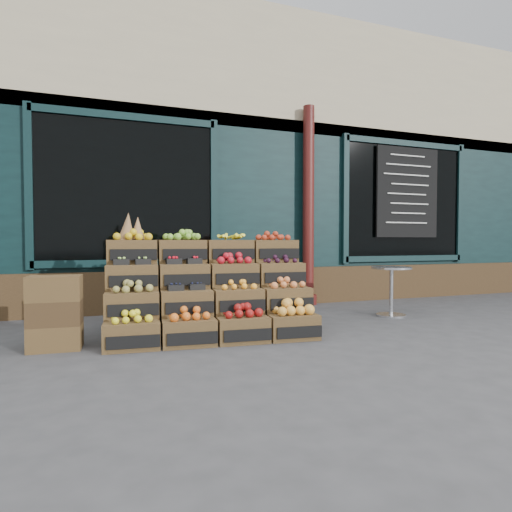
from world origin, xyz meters
name	(u,v)px	position (x,y,z in m)	size (l,w,h in m)	color
ground	(296,336)	(0.00, 0.00, 0.00)	(60.00, 60.00, 0.00)	#3B3B3D
shop_facade	(195,179)	(0.00, 5.11, 2.40)	(12.00, 6.24, 4.80)	black
crate_display	(209,297)	(-0.86, 0.42, 0.41)	(2.23, 1.23, 1.35)	#503A1F
spare_crates	(55,313)	(-2.39, 0.28, 0.35)	(0.49, 0.35, 0.70)	#503A1F
bistro_table	(391,285)	(1.76, 0.67, 0.42)	(0.54, 0.54, 0.68)	#B3B5BA
shopkeeper	(123,245)	(-1.64, 2.82, 0.98)	(0.71, 0.47, 1.95)	#1E6926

